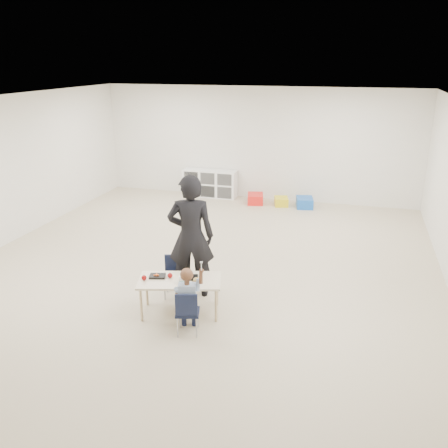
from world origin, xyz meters
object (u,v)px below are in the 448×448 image
(table, at_px, (180,296))
(adult, at_px, (191,237))
(chair_near, at_px, (188,311))
(cubby_shelf, at_px, (210,183))
(child, at_px, (187,299))

(table, relative_size, adult, 0.66)
(chair_near, height_order, cubby_shelf, cubby_shelf)
(table, height_order, child, child)
(table, xyz_separation_m, cubby_shelf, (-1.41, 5.88, 0.08))
(chair_near, relative_size, cubby_shelf, 0.45)
(table, distance_m, child, 0.58)
(cubby_shelf, bearing_deg, adult, -75.40)
(child, relative_size, adult, 0.53)
(cubby_shelf, relative_size, adult, 0.74)
(child, bearing_deg, cubby_shelf, 89.92)
(adult, bearing_deg, table, 78.63)
(chair_near, xyz_separation_m, adult, (-0.31, 1.05, 0.63))
(table, xyz_separation_m, child, (0.28, -0.45, 0.23))
(chair_near, distance_m, adult, 1.26)
(child, bearing_deg, table, 106.52)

